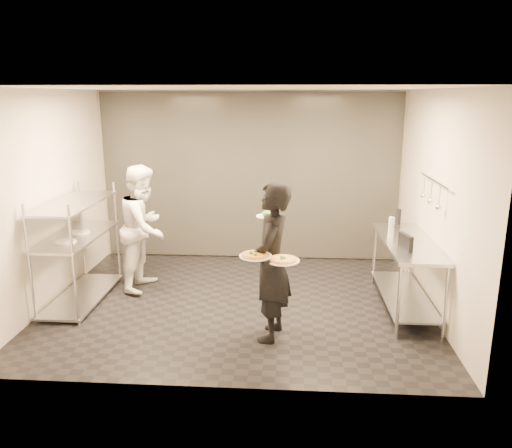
# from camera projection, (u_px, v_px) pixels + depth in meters

# --- Properties ---
(room_shell) EXTENTS (5.00, 4.00, 2.80)m
(room_shell) POSITION_uv_depth(u_px,v_px,m) (245.00, 185.00, 7.50)
(room_shell) COLOR black
(room_shell) RESTS_ON ground
(pass_rack) EXTENTS (0.60, 1.60, 1.50)m
(pass_rack) POSITION_uv_depth(u_px,v_px,m) (78.00, 245.00, 6.66)
(pass_rack) COLOR silver
(pass_rack) RESTS_ON ground
(prep_counter) EXTENTS (0.60, 1.80, 0.92)m
(prep_counter) POSITION_uv_depth(u_px,v_px,m) (406.00, 263.00, 6.42)
(prep_counter) COLOR silver
(prep_counter) RESTS_ON ground
(utensil_rail) EXTENTS (0.07, 1.20, 0.31)m
(utensil_rail) POSITION_uv_depth(u_px,v_px,m) (432.00, 193.00, 6.17)
(utensil_rail) COLOR silver
(utensil_rail) RESTS_ON room_shell
(waiter) EXTENTS (0.54, 0.72, 1.81)m
(waiter) POSITION_uv_depth(u_px,v_px,m) (271.00, 262.00, 5.57)
(waiter) COLOR black
(waiter) RESTS_ON ground
(chef) EXTENTS (0.78, 0.95, 1.79)m
(chef) POSITION_uv_depth(u_px,v_px,m) (144.00, 228.00, 7.08)
(chef) COLOR white
(chef) RESTS_ON ground
(pizza_plate_near) EXTENTS (0.35, 0.35, 0.05)m
(pizza_plate_near) POSITION_uv_depth(u_px,v_px,m) (256.00, 255.00, 5.31)
(pizza_plate_near) COLOR silver
(pizza_plate_near) RESTS_ON waiter
(pizza_plate_far) EXTENTS (0.35, 0.35, 0.05)m
(pizza_plate_far) POSITION_uv_depth(u_px,v_px,m) (283.00, 260.00, 5.27)
(pizza_plate_far) COLOR silver
(pizza_plate_far) RESTS_ON waiter
(salad_plate) EXTENTS (0.25, 0.25, 0.07)m
(salad_plate) POSITION_uv_depth(u_px,v_px,m) (267.00, 214.00, 5.75)
(salad_plate) COLOR silver
(salad_plate) RESTS_ON waiter
(pos_monitor) EXTENTS (0.13, 0.27, 0.19)m
(pos_monitor) POSITION_uv_depth(u_px,v_px,m) (406.00, 242.00, 5.96)
(pos_monitor) COLOR black
(pos_monitor) RESTS_ON prep_counter
(bottle_green) EXTENTS (0.07, 0.07, 0.26)m
(bottle_green) POSITION_uv_depth(u_px,v_px,m) (391.00, 227.00, 6.50)
(bottle_green) COLOR #94A195
(bottle_green) RESTS_ON prep_counter
(bottle_clear) EXTENTS (0.05, 0.05, 0.18)m
(bottle_clear) POSITION_uv_depth(u_px,v_px,m) (399.00, 219.00, 7.09)
(bottle_clear) COLOR #94A195
(bottle_clear) RESTS_ON prep_counter
(bottle_dark) EXTENTS (0.07, 0.07, 0.23)m
(bottle_dark) POSITION_uv_depth(u_px,v_px,m) (399.00, 217.00, 7.08)
(bottle_dark) COLOR black
(bottle_dark) RESTS_ON prep_counter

